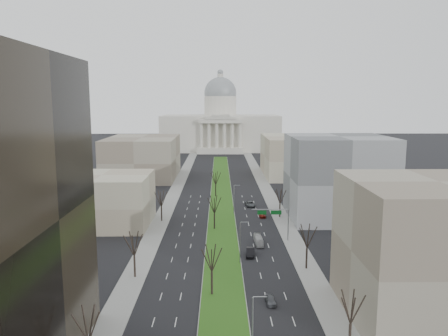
{
  "coord_description": "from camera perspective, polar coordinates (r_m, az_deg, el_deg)",
  "views": [
    {
      "loc": [
        -0.61,
        -33.22,
        34.3
      ],
      "look_at": [
        0.87,
        109.35,
        12.1
      ],
      "focal_mm": 35.0,
      "sensor_mm": 36.0,
      "label": 1
    }
  ],
  "objects": [
    {
      "name": "building_grey_right",
      "position": [
        131.81,
        14.64,
        -1.18
      ],
      "size": [
        28.0,
        26.0,
        24.0
      ],
      "primitive_type": "cube",
      "color": "slate",
      "rests_on": "ground"
    },
    {
      "name": "sidewalk_right",
      "position": [
        133.94,
        7.24,
        -6.03
      ],
      "size": [
        5.0,
        330.0,
        0.15
      ],
      "primitive_type": "cube",
      "color": "gray",
      "rests_on": "ground"
    },
    {
      "name": "tree_right_far",
      "position": [
        129.49,
        7.34,
        -3.61
      ],
      "size": [
        5.04,
        5.04,
        9.07
      ],
      "color": "black",
      "rests_on": "ground"
    },
    {
      "name": "building_far_right",
      "position": [
        202.97,
        9.52,
        1.57
      ],
      "size": [
        30.0,
        40.0,
        18.0
      ],
      "primitive_type": "cube",
      "color": "tan",
      "rests_on": "ground"
    },
    {
      "name": "mast_arm_signs",
      "position": [
        107.95,
        6.97,
        -6.35
      ],
      "size": [
        9.12,
        0.24,
        8.09
      ],
      "color": "gray",
      "rests_on": "ground"
    },
    {
      "name": "car_black",
      "position": [
        99.06,
        3.47,
        -10.9
      ],
      "size": [
        2.31,
        5.31,
        1.7
      ],
      "primitive_type": "imported",
      "rotation": [
        0.0,
        0.0,
        -0.1
      ],
      "color": "black",
      "rests_on": "ground"
    },
    {
      "name": "streetlamp_median_b",
      "position": [
        93.12,
        2.16,
        -9.62
      ],
      "size": [
        1.9,
        0.2,
        9.16
      ],
      "color": "gray",
      "rests_on": "ground"
    },
    {
      "name": "box_van",
      "position": [
        106.69,
        4.53,
        -9.37
      ],
      "size": [
        1.87,
        7.15,
        1.98
      ],
      "primitive_type": "imported",
      "rotation": [
        0.0,
        0.0,
        0.03
      ],
      "color": "silver",
      "rests_on": "ground"
    },
    {
      "name": "car_grey_far",
      "position": [
        143.17,
        3.42,
        -4.71
      ],
      "size": [
        3.38,
        5.88,
        1.54
      ],
      "primitive_type": "imported",
      "rotation": [
        0.0,
        0.0,
        0.15
      ],
      "color": "#4A4E52",
      "rests_on": "ground"
    },
    {
      "name": "building_beige_left",
      "position": [
        125.58,
        -15.57,
        -4.03
      ],
      "size": [
        26.0,
        22.0,
        14.0
      ],
      "primitive_type": "cube",
      "color": "tan",
      "rests_on": "ground"
    },
    {
      "name": "capitol",
      "position": [
        303.34,
        -0.48,
        5.45
      ],
      "size": [
        80.0,
        46.0,
        55.0
      ],
      "color": "beige",
      "rests_on": "ground"
    },
    {
      "name": "streetlamp_median_c",
      "position": [
        131.64,
        1.33,
        -4.1
      ],
      "size": [
        1.9,
        0.2,
        9.16
      ],
      "color": "gray",
      "rests_on": "ground"
    },
    {
      "name": "streetlamp_median_a",
      "position": [
        61.0,
        3.82,
        -20.08
      ],
      "size": [
        1.9,
        0.2,
        9.16
      ],
      "color": "gray",
      "rests_on": "ground"
    },
    {
      "name": "tree_right_near",
      "position": [
        64.25,
        16.29,
        -16.98
      ],
      "size": [
        5.16,
        5.16,
        9.29
      ],
      "color": "black",
      "rests_on": "ground"
    },
    {
      "name": "ground",
      "position": [
        157.01,
        -0.36,
        -3.77
      ],
      "size": [
        600.0,
        600.0,
        0.0
      ],
      "primitive_type": "plane",
      "color": "black",
      "rests_on": "ground"
    },
    {
      "name": "tree_median_a",
      "position": [
        78.15,
        -1.61,
        -11.6
      ],
      "size": [
        5.4,
        5.4,
        9.72
      ],
      "color": "black",
      "rests_on": "ground"
    },
    {
      "name": "building_far_left",
      "position": [
        197.88,
        -10.6,
        1.35
      ],
      "size": [
        30.0,
        40.0,
        18.0
      ],
      "primitive_type": "cube",
      "color": "gray",
      "rests_on": "ground"
    },
    {
      "name": "median",
      "position": [
        156.0,
        -0.36,
        -3.81
      ],
      "size": [
        8.0,
        222.03,
        0.2
      ],
      "color": "#999993",
      "rests_on": "ground"
    },
    {
      "name": "car_red",
      "position": [
        130.65,
        5.0,
        -6.1
      ],
      "size": [
        1.94,
        4.57,
        1.31
      ],
      "primitive_type": "imported",
      "rotation": [
        0.0,
        0.0,
        0.02
      ],
      "color": "maroon",
      "rests_on": "ground"
    },
    {
      "name": "sidewalk_left",
      "position": [
        133.78,
        -7.87,
        -6.06
      ],
      "size": [
        5.0,
        330.0,
        0.15
      ],
      "primitive_type": "cube",
      "color": "gray",
      "rests_on": "ground"
    },
    {
      "name": "car_grey_near",
      "position": [
        77.94,
        6.1,
        -16.77
      ],
      "size": [
        1.78,
        3.97,
        1.33
      ],
      "primitive_type": "imported",
      "rotation": [
        0.0,
        0.0,
        0.06
      ],
      "color": "#505258",
      "rests_on": "ground"
    },
    {
      "name": "tree_median_b",
      "position": [
        116.47,
        -1.27,
        -4.71
      ],
      "size": [
        5.4,
        5.4,
        9.72
      ],
      "color": "black",
      "rests_on": "ground"
    },
    {
      "name": "tree_right_mid",
      "position": [
        91.19,
        10.82,
        -8.63
      ],
      "size": [
        5.52,
        5.52,
        9.94
      ],
      "color": "black",
      "rests_on": "ground"
    },
    {
      "name": "tree_left_mid",
      "position": [
        87.28,
        -11.69,
        -9.57
      ],
      "size": [
        5.4,
        5.4,
        9.72
      ],
      "color": "black",
      "rests_on": "ground"
    },
    {
      "name": "building_tan_right",
      "position": [
        76.98,
        25.72,
        -9.67
      ],
      "size": [
        26.0,
        24.0,
        22.0
      ],
      "primitive_type": "cube",
      "color": "gray",
      "rests_on": "ground"
    },
    {
      "name": "tree_median_c",
      "position": [
        155.64,
        -1.1,
        -1.25
      ],
      "size": [
        5.4,
        5.4,
        9.72
      ],
      "color": "black",
      "rests_on": "ground"
    },
    {
      "name": "tree_left_far",
      "position": [
        125.39,
        -8.2,
        -3.89
      ],
      "size": [
        5.28,
        5.28,
        9.5
      ],
      "color": "black",
      "rests_on": "ground"
    },
    {
      "name": "tree_left_near",
      "position": [
        60.54,
        -17.38,
        -18.8
      ],
      "size": [
        5.1,
        5.1,
        9.18
      ],
      "color": "black",
      "rests_on": "ground"
    }
  ]
}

